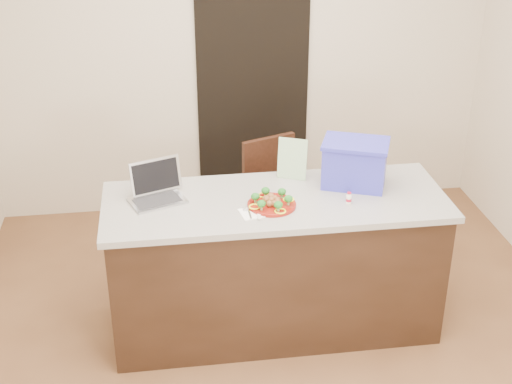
{
  "coord_description": "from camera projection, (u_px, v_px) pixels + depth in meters",
  "views": [
    {
      "loc": [
        -0.65,
        -3.48,
        2.87
      ],
      "look_at": [
        -0.13,
        0.2,
        1.0
      ],
      "focal_mm": 50.0,
      "sensor_mm": 36.0,
      "label": 1
    }
  ],
  "objects": [
    {
      "name": "laptop",
      "position": [
        156.0,
        189.0,
        4.24
      ],
      "size": [
        0.37,
        0.35,
        0.22
      ],
      "rotation": [
        0.0,
        0.0,
        0.36
      ],
      "color": "#A6A6AB",
      "rests_on": "island"
    },
    {
      "name": "knife",
      "position": [
        258.0,
        213.0,
        4.07
      ],
      "size": [
        0.02,
        0.19,
        0.01
      ],
      "rotation": [
        0.0,
        0.0,
        -0.05
      ],
      "color": "white",
      "rests_on": "napkin"
    },
    {
      "name": "pepper_rings",
      "position": [
        272.0,
        203.0,
        4.16
      ],
      "size": [
        0.28,
        0.28,
        0.01
      ],
      "color": "#FFF61A",
      "rests_on": "plate"
    },
    {
      "name": "fork",
      "position": [
        249.0,
        212.0,
        4.09
      ],
      "size": [
        0.03,
        0.14,
        0.0
      ],
      "rotation": [
        0.0,
        0.0,
        0.01
      ],
      "color": "silver",
      "rests_on": "napkin"
    },
    {
      "name": "broccoli",
      "position": [
        272.0,
        198.0,
        4.14
      ],
      "size": [
        0.24,
        0.24,
        0.04
      ],
      "color": "#165418",
      "rests_on": "plate"
    },
    {
      "name": "leaflet",
      "position": [
        292.0,
        159.0,
        4.45
      ],
      "size": [
        0.19,
        0.11,
        0.26
      ],
      "primitive_type": "cube",
      "rotation": [
        -0.14,
        0.0,
        -0.43
      ],
      "color": "silver",
      "rests_on": "island"
    },
    {
      "name": "chair",
      "position": [
        270.0,
        195.0,
        5.16
      ],
      "size": [
        0.54,
        0.55,
        0.94
      ],
      "rotation": [
        0.0,
        0.0,
        0.37
      ],
      "color": "#371B10",
      "rests_on": "ground"
    },
    {
      "name": "blue_box",
      "position": [
        355.0,
        163.0,
        4.36
      ],
      "size": [
        0.47,
        0.41,
        0.29
      ],
      "rotation": [
        0.0,
        0.0,
        -0.37
      ],
      "color": "#3030AE",
      "rests_on": "island"
    },
    {
      "name": "yogurt_bottle",
      "position": [
        349.0,
        199.0,
        4.19
      ],
      "size": [
        0.03,
        0.03,
        0.07
      ],
      "rotation": [
        0.0,
        0.0,
        0.3
      ],
      "color": "white",
      "rests_on": "island"
    },
    {
      "name": "room_shell",
      "position": [
        285.0,
        101.0,
        3.72
      ],
      "size": [
        4.0,
        4.0,
        4.0
      ],
      "color": "white",
      "rests_on": "ground"
    },
    {
      "name": "island",
      "position": [
        275.0,
        264.0,
        4.46
      ],
      "size": [
        2.06,
        0.76,
        0.92
      ],
      "color": "black",
      "rests_on": "ground"
    },
    {
      "name": "plate",
      "position": [
        272.0,
        204.0,
        4.16
      ],
      "size": [
        0.29,
        0.29,
        0.02
      ],
      "rotation": [
        0.0,
        0.0,
        0.37
      ],
      "color": "maroon",
      "rests_on": "island"
    },
    {
      "name": "meatballs",
      "position": [
        272.0,
        200.0,
        4.15
      ],
      "size": [
        0.12,
        0.11,
        0.04
      ],
      "color": "brown",
      "rests_on": "plate"
    },
    {
      "name": "ground",
      "position": [
        280.0,
        348.0,
        4.44
      ],
      "size": [
        4.0,
        4.0,
        0.0
      ],
      "primitive_type": "plane",
      "color": "brown",
      "rests_on": "ground"
    },
    {
      "name": "napkin",
      "position": [
        253.0,
        213.0,
        4.09
      ],
      "size": [
        0.17,
        0.17,
        0.01
      ],
      "primitive_type": "cube",
      "rotation": [
        0.0,
        0.0,
        0.19
      ],
      "color": "white",
      "rests_on": "island"
    },
    {
      "name": "doorway",
      "position": [
        253.0,
        92.0,
        5.76
      ],
      "size": [
        0.9,
        0.02,
        2.0
      ],
      "primitive_type": "cube",
      "color": "black",
      "rests_on": "ground"
    }
  ]
}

